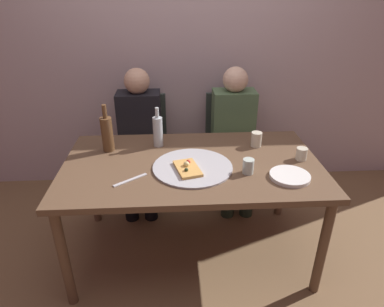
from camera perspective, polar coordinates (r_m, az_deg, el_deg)
The scene contains 16 objects.
ground_plane at distance 2.61m, azimuth -0.01°, elevation -15.95°, with size 8.00×8.00×0.00m, color brown.
back_wall at distance 3.07m, azimuth -1.29°, elevation 18.01°, with size 6.00×0.10×2.60m, color #B29EA3.
dining_table at distance 2.21m, azimuth -0.01°, elevation -3.15°, with size 1.65×0.93×0.74m.
pizza_tray at distance 2.11m, azimuth 0.16°, elevation -2.30°, with size 0.50×0.50×0.01m, color #ADADB2.
pizza_slice_last at distance 2.06m, azimuth -0.77°, elevation -2.46°, with size 0.18×0.25×0.05m.
wine_bottle at distance 2.35m, azimuth -14.14°, elevation 3.34°, with size 0.08×0.08×0.33m.
beer_bottle at distance 2.37m, azimuth -5.79°, elevation 3.80°, with size 0.07×0.07×0.28m.
tumbler_near at distance 2.41m, azimuth 10.82°, elevation 2.37°, with size 0.08×0.08×0.10m, color beige.
tumbler_far at distance 2.06m, azimuth 9.48°, elevation -2.13°, with size 0.07×0.07×0.09m, color #B7C6BC.
wine_glass at distance 2.30m, azimuth 18.04°, elevation -0.10°, with size 0.07×0.07×0.08m, color beige.
plate_stack at distance 2.09m, azimuth 16.20°, elevation -3.68°, with size 0.24×0.24×0.02m, color white.
table_knife at distance 2.01m, azimuth -10.36°, elevation -4.42°, with size 0.22×0.02×0.01m, color #B7B7BC.
chair_left at distance 3.06m, azimuth -8.45°, elevation 2.28°, with size 0.44×0.44×0.90m.
chair_right at distance 3.09m, azimuth 6.57°, elevation 2.66°, with size 0.44×0.44×0.90m.
guest_in_sweater at distance 2.87m, azimuth -8.84°, elevation 3.34°, with size 0.36×0.56×1.17m.
guest_in_beanie at distance 2.91m, azimuth 7.17°, elevation 3.72°, with size 0.36×0.56×1.17m.
Camera 1 is at (-0.11, -1.91, 1.78)m, focal length 31.58 mm.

